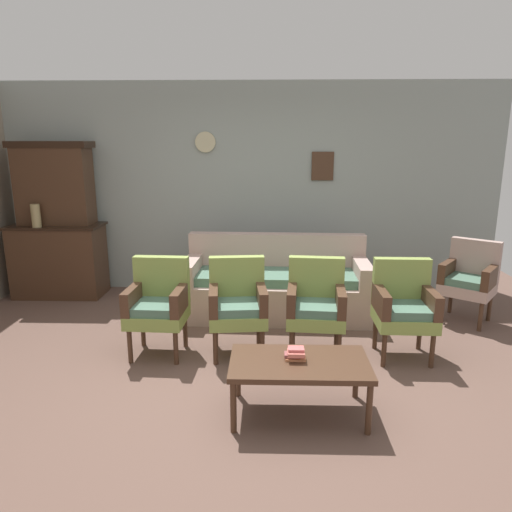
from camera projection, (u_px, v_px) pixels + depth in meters
The scene contains 13 objects.
ground_plane at pixel (242, 383), 3.88m from camera, with size 7.68×7.68×0.00m, color brown.
wall_back_with_decor at pixel (253, 189), 6.11m from camera, with size 6.40×0.09×2.70m.
side_cabinet at pixel (59, 260), 6.02m from camera, with size 1.16×0.55×0.93m.
cabinet_upper_hutch at pixel (54, 183), 5.86m from camera, with size 0.99×0.38×1.03m.
vase_on_cabinet at pixel (36, 216), 5.70m from camera, with size 0.11×0.11×0.29m, color tan.
floral_couch at pixel (276, 287), 5.36m from camera, with size 2.10×0.87×0.90m.
armchair_near_cabinet at pixel (158, 302), 4.33m from camera, with size 0.54×0.51×0.90m.
armchair_near_couch_end at pixel (238, 302), 4.33m from camera, with size 0.57×0.54×0.90m.
armchair_row_middle at pixel (316, 303), 4.31m from camera, with size 0.56×0.53×0.90m.
armchair_by_doorway at pixel (404, 305), 4.27m from camera, with size 0.53×0.50×0.90m.
wingback_chair_by_fireplace at pixel (469, 277), 5.14m from camera, with size 0.71×0.70×0.90m.
coffee_table at pixel (299, 367), 3.35m from camera, with size 1.00×0.56×0.42m.
book_stack_on_table at pixel (295, 354), 3.36m from camera, with size 0.15×0.13×0.09m.
Camera 1 is at (0.21, -3.51, 1.94)m, focal length 32.74 mm.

